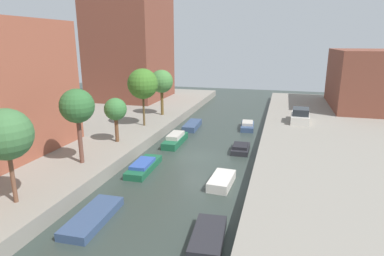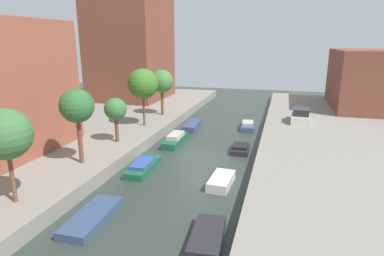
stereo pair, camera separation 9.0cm
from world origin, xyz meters
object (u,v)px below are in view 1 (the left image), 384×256
object	(u,v)px
moored_boat_left_4	(192,125)
low_block_right	(373,79)
moored_boat_right_1	(208,237)
street_tree_5	(162,82)
moored_boat_left_1	(93,217)
moored_boat_left_2	(144,166)
moored_boat_left_3	(175,140)
parked_car	(300,116)
moored_boat_right_4	(247,126)
street_tree_2	(77,107)
street_tree_1	(6,135)
street_tree_3	(115,110)
moored_boat_right_3	(241,148)
moored_boat_right_2	(222,181)
street_tree_4	(143,84)
apartment_tower_far	(130,28)

from	to	relation	value
moored_boat_left_4	low_block_right	bearing A→B (deg)	31.71
moored_boat_right_1	street_tree_5	bearing A→B (deg)	115.85
low_block_right	moored_boat_left_1	world-z (taller)	low_block_right
moored_boat_left_2	moored_boat_left_3	xyz separation A→B (m)	(0.23, 6.99, 0.10)
parked_car	moored_boat_right_4	xyz separation A→B (m)	(-5.63, -0.75, -1.30)
street_tree_2	moored_boat_left_3	bearing A→B (deg)	65.21
street_tree_1	street_tree_3	distance (m)	11.71
street_tree_3	street_tree_5	xyz separation A→B (m)	(0.00, 11.32, 1.11)
moored_boat_left_3	moored_boat_right_1	bearing A→B (deg)	-65.72
street_tree_3	moored_boat_left_1	xyz separation A→B (m)	(4.23, -10.84, -3.65)
moored_boat_right_3	moored_boat_right_4	world-z (taller)	moored_boat_right_4
moored_boat_left_3	street_tree_2	bearing A→B (deg)	-114.79
low_block_right	moored_boat_left_3	distance (m)	28.79
street_tree_3	moored_boat_right_3	xyz separation A→B (m)	(10.59, 3.16, -3.58)
street_tree_1	moored_boat_right_4	bearing A→B (deg)	65.69
street_tree_5	moored_boat_right_2	bearing A→B (deg)	-56.81
moored_boat_right_2	moored_boat_right_4	size ratio (longest dim) A/B	0.84
street_tree_4	moored_boat_left_1	world-z (taller)	street_tree_4
moored_boat_left_1	moored_boat_left_2	distance (m)	7.56
moored_boat_left_4	moored_boat_right_1	bearing A→B (deg)	-72.35
moored_boat_left_3	moored_boat_right_2	world-z (taller)	moored_boat_left_3
parked_car	moored_boat_right_1	bearing A→B (deg)	-102.60
parked_car	moored_boat_right_3	distance (m)	10.37
moored_boat_right_3	moored_boat_left_4	bearing A→B (deg)	133.83
street_tree_5	moored_boat_left_3	bearing A→B (deg)	-61.22
moored_boat_left_2	moored_boat_right_3	distance (m)	9.25
street_tree_3	moored_boat_left_3	xyz separation A→B (m)	(4.19, 3.70, -3.46)
street_tree_5	moored_boat_left_3	world-z (taller)	street_tree_5
street_tree_5	moored_boat_left_2	distance (m)	15.84
apartment_tower_far	street_tree_5	distance (m)	14.87
street_tree_1	moored_boat_right_3	world-z (taller)	street_tree_1
street_tree_4	moored_boat_left_4	world-z (taller)	street_tree_4
apartment_tower_far	street_tree_2	xyz separation A→B (m)	(8.74, -26.78, -6.36)
street_tree_1	moored_boat_right_1	world-z (taller)	street_tree_1
moored_boat_left_1	moored_boat_left_2	xyz separation A→B (m)	(-0.28, 7.56, 0.09)
street_tree_3	moored_boat_left_1	bearing A→B (deg)	-68.68
street_tree_4	moored_boat_right_4	bearing A→B (deg)	27.04
moored_boat_right_2	moored_boat_right_3	xyz separation A→B (m)	(0.34, 7.51, -0.02)
moored_boat_left_2	moored_boat_right_4	bearing A→B (deg)	66.26
street_tree_1	moored_boat_left_4	world-z (taller)	street_tree_1
street_tree_3	moored_boat_right_4	xyz separation A→B (m)	(10.32, 11.18, -3.53)
street_tree_4	moored_boat_left_1	distance (m)	18.04
street_tree_1	moored_boat_left_1	size ratio (longest dim) A/B	1.19
moored_boat_left_4	apartment_tower_far	bearing A→B (deg)	138.16
low_block_right	moored_boat_right_2	world-z (taller)	low_block_right
street_tree_2	moored_boat_left_2	world-z (taller)	street_tree_2
street_tree_1	street_tree_5	bearing A→B (deg)	90.00
street_tree_3	street_tree_4	size ratio (longest dim) A/B	0.66
street_tree_4	moored_boat_left_2	distance (m)	11.23
street_tree_2	parked_car	xyz separation A→B (m)	(15.95, 17.31, -3.53)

